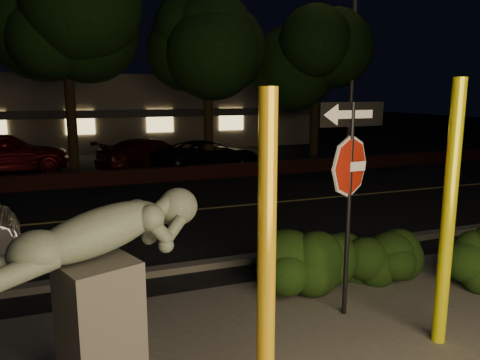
# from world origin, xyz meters

# --- Properties ---
(ground) EXTENTS (90.00, 90.00, 0.00)m
(ground) POSITION_xyz_m (0.00, 10.00, 0.00)
(ground) COLOR black
(ground) RESTS_ON ground
(road) EXTENTS (80.00, 8.00, 0.01)m
(road) POSITION_xyz_m (0.00, 7.00, 0.01)
(road) COLOR black
(road) RESTS_ON ground
(lane_marking) EXTENTS (80.00, 0.12, 0.00)m
(lane_marking) POSITION_xyz_m (0.00, 7.00, 0.02)
(lane_marking) COLOR gold
(lane_marking) RESTS_ON road
(curb) EXTENTS (80.00, 0.25, 0.12)m
(curb) POSITION_xyz_m (0.00, 2.90, 0.06)
(curb) COLOR #4C4944
(curb) RESTS_ON ground
(brick_wall) EXTENTS (40.00, 0.35, 0.50)m
(brick_wall) POSITION_xyz_m (0.00, 11.30, 0.25)
(brick_wall) COLOR #3F1814
(brick_wall) RESTS_ON ground
(parking_lot) EXTENTS (40.00, 12.00, 0.01)m
(parking_lot) POSITION_xyz_m (0.00, 17.00, 0.01)
(parking_lot) COLOR black
(parking_lot) RESTS_ON ground
(building) EXTENTS (22.00, 10.20, 4.00)m
(building) POSITION_xyz_m (0.00, 24.99, 2.00)
(building) COLOR #736B5C
(building) RESTS_ON ground
(tree_far_b) EXTENTS (5.20, 5.20, 8.41)m
(tree_far_b) POSITION_xyz_m (-2.50, 13.20, 6.05)
(tree_far_b) COLOR black
(tree_far_b) RESTS_ON ground
(tree_far_c) EXTENTS (4.80, 4.80, 7.84)m
(tree_far_c) POSITION_xyz_m (2.50, 12.80, 5.66)
(tree_far_c) COLOR black
(tree_far_c) RESTS_ON ground
(tree_far_d) EXTENTS (4.40, 4.40, 7.42)m
(tree_far_d) POSITION_xyz_m (7.50, 13.30, 5.42)
(tree_far_d) COLOR black
(tree_far_d) RESTS_ON ground
(yellow_pole_left) EXTENTS (0.16, 0.16, 3.15)m
(yellow_pole_left) POSITION_xyz_m (-1.28, -1.34, 1.58)
(yellow_pole_left) COLOR yellow
(yellow_pole_left) RESTS_ON ground
(yellow_pole_right) EXTENTS (0.16, 0.16, 3.27)m
(yellow_pole_right) POSITION_xyz_m (1.45, -0.55, 1.64)
(yellow_pole_right) COLOR yellow
(yellow_pole_right) RESTS_ON ground
(signpost) EXTENTS (1.01, 0.12, 2.98)m
(signpost) POSITION_xyz_m (0.75, 0.50, 2.12)
(signpost) COLOR black
(signpost) RESTS_ON ground
(sculpture) EXTENTS (1.99, 1.16, 2.16)m
(sculpture) POSITION_xyz_m (-2.56, -0.55, 1.33)
(sculpture) COLOR #4C4944
(sculpture) RESTS_ON ground
(hedge_center) EXTENTS (2.33, 1.43, 1.13)m
(hedge_center) POSITION_xyz_m (0.59, 1.28, 0.56)
(hedge_center) COLOR black
(hedge_center) RESTS_ON ground
(hedge_right) EXTENTS (1.69, 1.17, 1.01)m
(hedge_right) POSITION_xyz_m (1.95, 1.42, 0.51)
(hedge_right) COLOR black
(hedge_right) RESTS_ON ground
(streetlight) EXTENTS (1.52, 0.44, 10.10)m
(streetlight) POSITION_xyz_m (8.33, 12.19, 6.01)
(streetlight) COLOR #535459
(streetlight) RESTS_ON ground
(parked_car_red) EXTENTS (4.90, 2.36, 1.61)m
(parked_car_red) POSITION_xyz_m (-5.02, 15.15, 0.81)
(parked_car_red) COLOR maroon
(parked_car_red) RESTS_ON ground
(parked_car_darkred) EXTENTS (4.79, 3.19, 1.29)m
(parked_car_darkred) POSITION_xyz_m (0.45, 13.77, 0.65)
(parked_car_darkred) COLOR #3B0C07
(parked_car_darkred) RESTS_ON ground
(parked_car_dark) EXTENTS (4.86, 3.42, 1.23)m
(parked_car_dark) POSITION_xyz_m (2.46, 12.86, 0.62)
(parked_car_dark) COLOR black
(parked_car_dark) RESTS_ON ground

